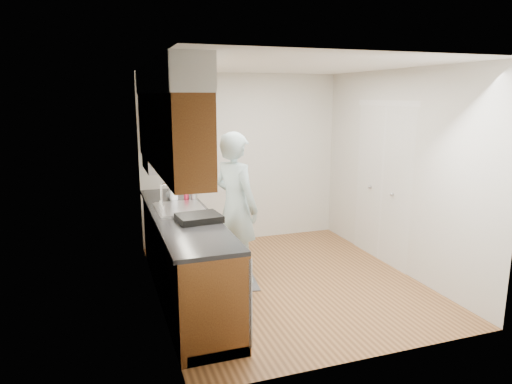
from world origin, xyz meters
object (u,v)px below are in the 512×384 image
Objects in this scene: soap_bottle_b at (174,193)px; steel_can at (194,195)px; soap_bottle_c at (171,192)px; person at (236,198)px; soda_can at (186,196)px; soap_bottle_a at (174,191)px; dish_rack at (199,218)px.

steel_can is at bearing -27.59° from soap_bottle_b.
person is at bearing -39.38° from soap_bottle_c.
steel_can is (0.09, -0.02, 0.01)m from soda_can.
dish_rack is at bearing -84.03° from soap_bottle_a.
soap_bottle_b is 1.05m from dish_rack.
soap_bottle_b is (0.01, 0.09, -0.05)m from soap_bottle_a.
dish_rack is at bearing 109.79° from person.
person is 0.80m from dish_rack.
soap_bottle_b is 1.06× the size of soap_bottle_c.
soda_can is 0.95m from dish_rack.
steel_can is at bearing -7.25° from soap_bottle_a.
person is 7.69× the size of soap_bottle_a.
soap_bottle_c is at bearing 24.51° from person.
soap_bottle_c reaches higher than soda_can.
person is at bearing -36.21° from soap_bottle_b.
soap_bottle_b reaches higher than soap_bottle_c.
soap_bottle_c is (-0.67, 0.55, 0.00)m from person.
soda_can is at bearing 27.69° from person.
person is 11.90× the size of soap_bottle_b.
soap_bottle_b is 0.26m from steel_can.
person is 14.97× the size of steel_can.
soap_bottle_a is at bearing 172.75° from steel_can.
person is at bearing 40.00° from dish_rack.
soap_bottle_a is 0.17m from soda_can.
soap_bottle_a is at bearing 33.64° from person.
soap_bottle_a is 0.10m from soap_bottle_b.
soap_bottle_b is 1.26× the size of steel_can.
soap_bottle_b is at bearing 27.67° from person.
soap_bottle_a is at bearing 90.06° from dish_rack.
soap_bottle_b is 0.40× the size of dish_rack.
soap_bottle_b is at bearing 88.86° from dish_rack.
steel_can is 0.32× the size of dish_rack.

